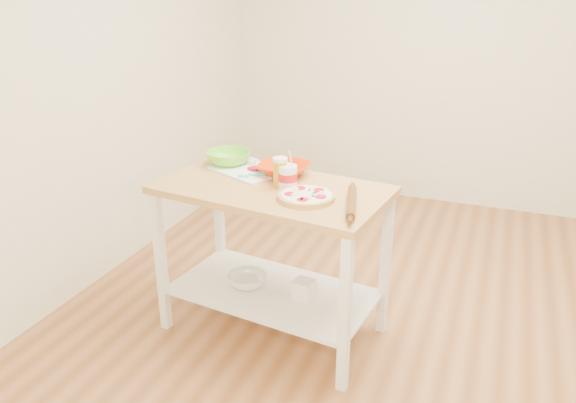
% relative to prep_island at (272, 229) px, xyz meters
% --- Properties ---
extents(room_shell, '(4.04, 4.54, 2.74)m').
position_rel_prep_island_xyz_m(room_shell, '(0.65, 0.22, 0.70)').
color(room_shell, '#A2683B').
rests_on(room_shell, ground).
extents(prep_island, '(1.30, 0.82, 0.90)m').
position_rel_prep_island_xyz_m(prep_island, '(0.00, 0.00, 0.00)').
color(prep_island, tan).
rests_on(prep_island, ground).
extents(pizza, '(0.29, 0.29, 0.05)m').
position_rel_prep_island_xyz_m(pizza, '(0.23, -0.10, 0.26)').
color(pizza, tan).
rests_on(pizza, prep_island).
extents(cutting_board, '(0.49, 0.44, 0.04)m').
position_rel_prep_island_xyz_m(cutting_board, '(-0.23, 0.20, 0.26)').
color(cutting_board, white).
rests_on(cutting_board, prep_island).
extents(spatula, '(0.14, 0.09, 0.01)m').
position_rel_prep_island_xyz_m(spatula, '(-0.16, 0.08, 0.26)').
color(spatula, '#39D6CD').
rests_on(spatula, cutting_board).
extents(knife, '(0.27, 0.03, 0.01)m').
position_rel_prep_island_xyz_m(knife, '(-0.40, 0.26, 0.27)').
color(knife, silver).
rests_on(knife, cutting_board).
extents(orange_bowl, '(0.30, 0.30, 0.07)m').
position_rel_prep_island_xyz_m(orange_bowl, '(-0.01, 0.19, 0.28)').
color(orange_bowl, red).
rests_on(orange_bowl, prep_island).
extents(green_bowl, '(0.33, 0.33, 0.08)m').
position_rel_prep_island_xyz_m(green_bowl, '(-0.39, 0.25, 0.29)').
color(green_bowl, '#70DA30').
rests_on(green_bowl, prep_island).
extents(beer_pint, '(0.08, 0.08, 0.16)m').
position_rel_prep_island_xyz_m(beer_pint, '(0.04, 0.03, 0.33)').
color(beer_pint, '#BD8A0F').
rests_on(beer_pint, prep_island).
extents(yogurt_tub, '(0.10, 0.10, 0.22)m').
position_rel_prep_island_xyz_m(yogurt_tub, '(0.08, 0.02, 0.31)').
color(yogurt_tub, white).
rests_on(yogurt_tub, prep_island).
extents(rolling_pin, '(0.14, 0.38, 0.04)m').
position_rel_prep_island_xyz_m(rolling_pin, '(0.47, -0.12, 0.27)').
color(rolling_pin, brown).
rests_on(rolling_pin, prep_island).
extents(shelf_glass_bowl, '(0.23, 0.23, 0.07)m').
position_rel_prep_island_xyz_m(shelf_glass_bowl, '(-0.16, -0.01, -0.36)').
color(shelf_glass_bowl, silver).
rests_on(shelf_glass_bowl, prep_island).
extents(shelf_bin, '(0.12, 0.12, 0.11)m').
position_rel_prep_island_xyz_m(shelf_bin, '(0.19, -0.01, -0.34)').
color(shelf_bin, white).
rests_on(shelf_bin, prep_island).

